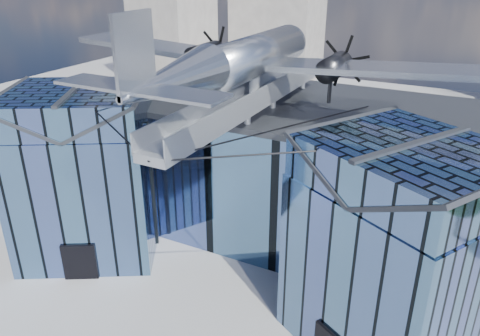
% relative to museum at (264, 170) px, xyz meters
% --- Properties ---
extents(ground_plane, '(120.00, 120.00, 0.00)m').
position_rel_museum_xyz_m(ground_plane, '(-0.00, -5.82, -5.54)').
color(ground_plane, gray).
extents(museum, '(32.88, 24.50, 17.60)m').
position_rel_museum_xyz_m(museum, '(0.00, 0.00, 0.00)').
color(museum, '#4A6A98').
rests_on(museum, ground).
extents(bg_towers, '(77.00, 24.50, 26.00)m').
position_rel_museum_xyz_m(bg_towers, '(1.45, 44.67, 4.47)').
color(bg_towers, gray).
rests_on(bg_towers, ground).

